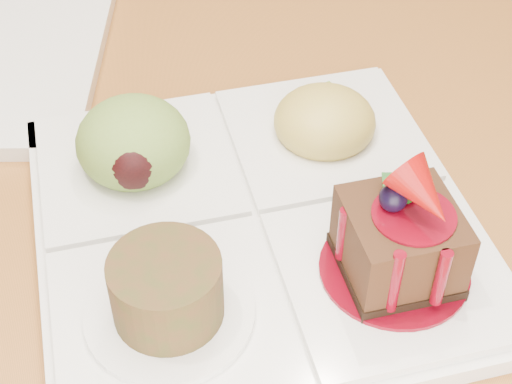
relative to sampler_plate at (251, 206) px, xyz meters
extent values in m
plane|color=#573318|center=(-0.08, 0.49, -0.77)|extent=(6.00, 6.00, 0.00)
cube|color=silver|center=(0.00, 0.00, -0.01)|extent=(0.29, 0.29, 0.01)
cube|color=silver|center=(0.07, -0.06, -0.01)|extent=(0.14, 0.14, 0.01)
cube|color=silver|center=(-0.05, -0.07, -0.01)|extent=(0.14, 0.14, 0.01)
cube|color=silver|center=(-0.07, 0.05, -0.01)|extent=(0.14, 0.14, 0.01)
cube|color=silver|center=(0.06, 0.07, -0.01)|extent=(0.14, 0.14, 0.01)
cylinder|color=#5E030F|center=(0.07, -0.06, 0.00)|extent=(0.08, 0.08, 0.00)
cube|color=black|center=(0.07, -0.06, 0.00)|extent=(0.07, 0.07, 0.01)
cube|color=#371D0F|center=(0.07, -0.06, 0.02)|extent=(0.06, 0.06, 0.04)
cylinder|color=#5E030F|center=(0.07, -0.06, 0.04)|extent=(0.04, 0.04, 0.00)
sphere|color=black|center=(0.07, -0.05, 0.05)|extent=(0.01, 0.01, 0.01)
cone|color=#910B09|center=(0.08, -0.06, 0.06)|extent=(0.04, 0.05, 0.04)
cube|color=#154A12|center=(0.08, -0.04, 0.05)|extent=(0.02, 0.02, 0.01)
cube|color=#154A12|center=(0.07, -0.04, 0.05)|extent=(0.01, 0.02, 0.01)
cylinder|color=#5E030F|center=(0.06, -0.09, 0.02)|extent=(0.01, 0.01, 0.04)
cylinder|color=#5E030F|center=(0.09, -0.09, 0.02)|extent=(0.01, 0.01, 0.04)
cylinder|color=#5E030F|center=(0.04, -0.05, 0.02)|extent=(0.01, 0.01, 0.04)
cylinder|color=silver|center=(-0.05, -0.07, 0.00)|extent=(0.09, 0.09, 0.00)
cylinder|color=#4E2616|center=(-0.05, -0.07, 0.02)|extent=(0.06, 0.06, 0.04)
cylinder|color=#43290E|center=(-0.05, -0.07, 0.03)|extent=(0.05, 0.05, 0.00)
ellipsoid|color=olive|center=(-0.07, 0.05, 0.01)|extent=(0.07, 0.07, 0.05)
ellipsoid|color=black|center=(-0.07, 0.03, 0.02)|extent=(0.04, 0.03, 0.03)
ellipsoid|color=#AB8D3D|center=(0.06, 0.07, 0.01)|extent=(0.07, 0.07, 0.04)
cube|color=orange|center=(0.07, 0.07, 0.01)|extent=(0.02, 0.02, 0.01)
cube|color=#5A831C|center=(0.06, 0.08, 0.01)|extent=(0.02, 0.02, 0.01)
cube|color=orange|center=(0.05, 0.08, 0.01)|extent=(0.02, 0.02, 0.02)
cube|color=#5A831C|center=(0.04, 0.06, 0.01)|extent=(0.02, 0.02, 0.01)
cube|color=orange|center=(0.05, 0.05, 0.01)|extent=(0.02, 0.02, 0.01)
cube|color=#5A831C|center=(0.07, 0.06, 0.01)|extent=(0.02, 0.02, 0.01)
camera|label=1|loc=(-0.03, -0.33, 0.33)|focal=55.00mm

